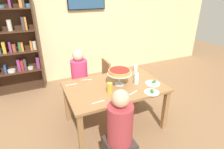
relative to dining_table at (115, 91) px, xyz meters
name	(u,v)px	position (x,y,z in m)	size (l,w,h in m)	color
ground_plane	(114,123)	(0.00, 0.00, -0.65)	(12.00, 12.00, 0.00)	#846042
rear_partition	(76,22)	(0.00, 2.20, 0.75)	(8.00, 0.12, 2.80)	beige
dining_table	(115,91)	(0.00, 0.00, 0.00)	(1.51, 0.98, 0.74)	olive
bookshelf	(9,42)	(-1.48, 2.01, 0.46)	(1.11, 0.30, 2.21)	#422819
diner_far_left	(80,83)	(-0.35, 0.78, -0.16)	(0.34, 0.34, 1.15)	#382D28
diner_near_left	(120,138)	(-0.32, -0.81, -0.16)	(0.34, 0.34, 1.15)	#382D28
chair_far_right	(111,78)	(0.28, 0.76, -0.17)	(0.40, 0.40, 0.87)	olive
deep_dish_pizza_stand	(120,72)	(0.08, 0.01, 0.30)	(0.38, 0.38, 0.25)	silver
salad_plate_near_diner	(153,83)	(0.58, -0.20, 0.10)	(0.23, 0.23, 0.06)	white
salad_plate_far_diner	(152,92)	(0.40, -0.43, 0.10)	(0.22, 0.22, 0.06)	white
beer_glass_amber_tall	(110,88)	(-0.16, -0.16, 0.17)	(0.08, 0.08, 0.16)	gold
water_glass_clear_near	(136,68)	(0.60, 0.36, 0.14)	(0.07, 0.07, 0.11)	white
water_glass_clear_far	(136,76)	(0.42, 0.05, 0.14)	(0.08, 0.08, 0.11)	white
water_glass_clear_spare	(136,81)	(0.35, -0.08, 0.14)	(0.07, 0.07, 0.10)	white
cutlery_fork_near	(123,72)	(0.36, 0.40, 0.09)	(0.18, 0.02, 0.01)	silver
cutlery_knife_near	(71,85)	(-0.61, 0.31, 0.09)	(0.18, 0.02, 0.01)	silver
cutlery_fork_far	(98,102)	(-0.40, -0.33, 0.09)	(0.18, 0.02, 0.01)	silver
cutlery_knife_far	(133,93)	(0.15, -0.31, 0.09)	(0.18, 0.02, 0.01)	silver
cutlery_spare_fork	(86,80)	(-0.34, 0.38, 0.09)	(0.18, 0.02, 0.01)	silver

